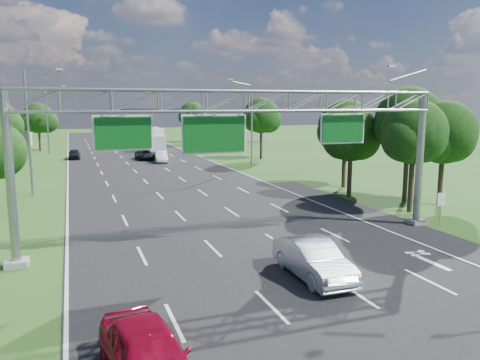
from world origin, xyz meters
name	(u,v)px	position (x,y,z in m)	size (l,w,h in m)	color
ground	(173,187)	(0.00, 30.00, 0.00)	(220.00, 220.00, 0.00)	#264414
road	(173,187)	(0.00, 30.00, 0.00)	(18.00, 180.00, 0.02)	black
road_flare	(378,218)	(10.20, 14.00, 0.00)	(3.00, 30.00, 0.02)	black
sign_gantry	(248,113)	(0.33, 12.00, 6.89)	(23.50, 1.00, 9.56)	gray
regulatory_sign	(441,202)	(12.40, 10.98, 1.51)	(0.60, 0.08, 2.10)	gray
traffic_signal	(173,118)	(7.48, 65.00, 5.17)	(12.21, 0.24, 7.00)	black
streetlight_l_near	(31,127)	(-11.30, 30.00, 5.58)	(2.97, 0.22, 10.16)	gray
streetlight_l_far	(48,116)	(-11.30, 65.00, 5.58)	(2.97, 0.22, 10.16)	gray
streetlight_r_mid	(250,120)	(11.30, 40.00, 5.58)	(2.97, 0.22, 10.16)	gray
tree_cluster_right	(390,131)	(14.80, 19.19, 5.31)	(9.91, 14.60, 8.68)	#2D2116
tree_verge_lc	(39,120)	(-12.92, 70.04, 4.98)	(5.76, 4.80, 7.62)	#2D2116
tree_verge_rd	(262,117)	(16.08, 48.04, 5.63)	(5.76, 4.80, 8.28)	#2D2116
tree_verge_re	(193,116)	(14.08, 78.04, 5.20)	(5.76, 4.80, 7.84)	#2D2116
building_right	(234,130)	(24.00, 82.00, 2.00)	(12.00, 9.00, 4.00)	gray
red_coupe	(148,356)	(-6.78, 0.67, 0.83)	(1.95, 4.85, 1.65)	maroon
silver_sedan	(313,259)	(1.09, 6.14, 0.81)	(1.72, 4.92, 1.62)	silver
car_queue_b	(145,155)	(0.95, 52.55, 0.64)	(2.12, 4.60, 1.28)	black
car_queue_c	(74,154)	(-8.00, 56.51, 0.66)	(1.55, 3.86, 1.32)	black
car_queue_d	(161,157)	(2.50, 49.07, 0.70)	(1.48, 4.25, 1.40)	white
box_truck	(153,139)	(4.52, 67.55, 1.68)	(3.10, 9.37, 3.49)	silver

